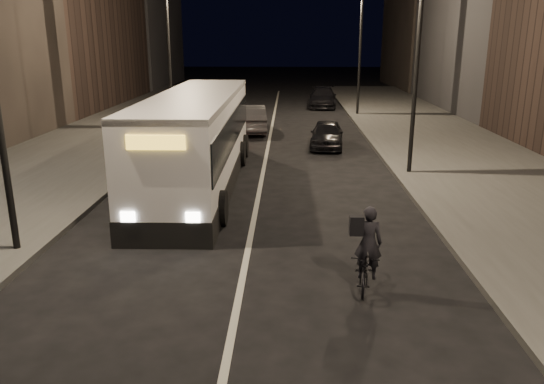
# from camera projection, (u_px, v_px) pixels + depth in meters

# --- Properties ---
(ground) EXTENTS (180.00, 180.00, 0.00)m
(ground) POSITION_uv_depth(u_px,v_px,m) (228.00, 351.00, 8.93)
(ground) COLOR black
(ground) RESTS_ON ground
(sidewalk_right) EXTENTS (7.00, 70.00, 0.16)m
(sidewalk_right) POSITION_uv_depth(u_px,v_px,m) (468.00, 162.00, 22.09)
(sidewalk_right) COLOR #383835
(sidewalk_right) RESTS_ON ground
(sidewalk_left) EXTENTS (7.00, 70.00, 0.16)m
(sidewalk_left) POSITION_uv_depth(u_px,v_px,m) (66.00, 159.00, 22.59)
(sidewalk_left) COLOR #383835
(sidewalk_left) RESTS_ON ground
(streetlight_right_mid) EXTENTS (1.20, 0.44, 8.12)m
(streetlight_right_mid) POSITION_uv_depth(u_px,v_px,m) (412.00, 29.00, 18.78)
(streetlight_right_mid) COLOR black
(streetlight_right_mid) RESTS_ON sidewalk_right
(streetlight_right_far) EXTENTS (1.20, 0.44, 8.12)m
(streetlight_right_far) POSITION_uv_depth(u_px,v_px,m) (357.00, 33.00, 34.13)
(streetlight_right_far) COLOR black
(streetlight_right_far) RESTS_ON sidewalk_right
(streetlight_left_far) EXTENTS (1.20, 0.44, 8.12)m
(streetlight_left_far) POSITION_uv_depth(u_px,v_px,m) (173.00, 32.00, 28.69)
(streetlight_left_far) COLOR black
(streetlight_left_far) RESTS_ON sidewalk_left
(city_bus) EXTENTS (2.92, 12.09, 3.25)m
(city_bus) POSITION_uv_depth(u_px,v_px,m) (198.00, 136.00, 18.50)
(city_bus) COLOR silver
(city_bus) RESTS_ON ground
(cyclist_on_bicycle) EXTENTS (0.83, 1.69, 1.87)m
(cyclist_on_bicycle) POSITION_uv_depth(u_px,v_px,m) (366.00, 261.00, 10.98)
(cyclist_on_bicycle) COLOR black
(cyclist_on_bicycle) RESTS_ON ground
(car_near) EXTENTS (1.85, 3.87, 1.28)m
(car_near) POSITION_uv_depth(u_px,v_px,m) (327.00, 134.00, 25.25)
(car_near) COLOR black
(car_near) RESTS_ON ground
(car_mid) EXTENTS (2.15, 4.77, 1.52)m
(car_mid) POSITION_uv_depth(u_px,v_px,m) (250.00, 119.00, 29.31)
(car_mid) COLOR #343437
(car_mid) RESTS_ON ground
(car_far) EXTENTS (2.37, 5.09, 1.44)m
(car_far) POSITION_uv_depth(u_px,v_px,m) (323.00, 97.00, 39.99)
(car_far) COLOR black
(car_far) RESTS_ON ground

